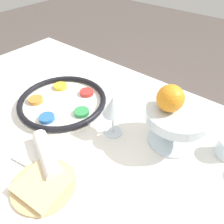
% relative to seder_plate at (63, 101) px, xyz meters
% --- Properties ---
extents(ground_plane, '(8.00, 8.00, 0.00)m').
position_rel_seder_plate_xyz_m(ground_plane, '(0.12, -0.05, -0.76)').
color(ground_plane, '#564C47').
extents(dining_table, '(1.34, 0.83, 0.75)m').
position_rel_seder_plate_xyz_m(dining_table, '(0.12, -0.05, -0.39)').
color(dining_table, white).
rests_on(dining_table, ground_plane).
extents(seder_plate, '(0.32, 0.32, 0.03)m').
position_rel_seder_plate_xyz_m(seder_plate, '(0.00, 0.00, 0.00)').
color(seder_plate, white).
rests_on(seder_plate, dining_table).
extents(wine_glass, '(0.06, 0.06, 0.14)m').
position_rel_seder_plate_xyz_m(wine_glass, '(0.23, 0.01, 0.09)').
color(wine_glass, silver).
rests_on(wine_glass, dining_table).
extents(fruit_stand, '(0.18, 0.18, 0.12)m').
position_rel_seder_plate_xyz_m(fruit_stand, '(0.39, 0.09, 0.07)').
color(fruit_stand, silver).
rests_on(fruit_stand, dining_table).
extents(orange_fruit, '(0.07, 0.07, 0.07)m').
position_rel_seder_plate_xyz_m(orange_fruit, '(0.36, 0.08, 0.14)').
color(orange_fruit, orange).
rests_on(orange_fruit, fruit_stand).
extents(bread_plate, '(0.16, 0.16, 0.02)m').
position_rel_seder_plate_xyz_m(bread_plate, '(0.21, -0.25, -0.01)').
color(bread_plate, tan).
rests_on(bread_plate, dining_table).
extents(napkin_roll, '(0.17, 0.10, 0.04)m').
position_rel_seder_plate_xyz_m(napkin_roll, '(0.15, -0.19, 0.01)').
color(napkin_roll, white).
rests_on(napkin_roll, dining_table).
extents(cup_near, '(0.06, 0.06, 0.06)m').
position_rel_seder_plate_xyz_m(cup_near, '(0.34, 0.23, 0.01)').
color(cup_near, silver).
rests_on(cup_near, dining_table).
extents(spoon, '(0.16, 0.05, 0.01)m').
position_rel_seder_plate_xyz_m(spoon, '(0.15, -0.23, -0.01)').
color(spoon, silver).
rests_on(spoon, dining_table).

